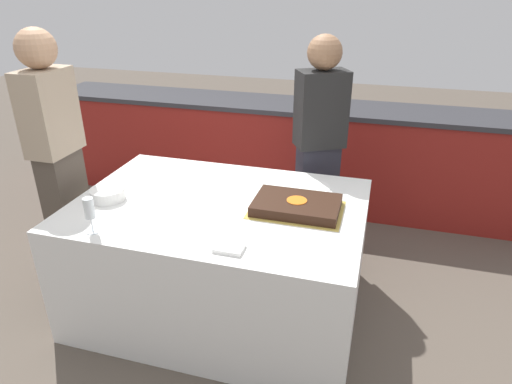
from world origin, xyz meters
The scene contains 10 objects.
ground_plane centered at (0.00, 0.00, 0.00)m, with size 14.00×14.00×0.00m, color brown.
back_counter centered at (0.00, 1.66, 0.46)m, with size 4.40×0.58×0.92m.
dining_table centered at (0.00, 0.00, 0.37)m, with size 1.66×1.16×0.74m.
cake centered at (0.45, 0.04, 0.77)m, with size 0.51×0.36×0.06m.
plate_stack centered at (-0.64, -0.13, 0.78)m, with size 0.20×0.20×0.07m.
wine_glass centered at (-0.51, -0.48, 0.87)m, with size 0.07×0.07×0.19m.
side_plate_near_cake centered at (0.48, 0.36, 0.74)m, with size 0.22×0.22×0.00m.
utensil_pile centered at (0.22, -0.45, 0.75)m, with size 0.14×0.10×0.02m.
person_cutting_cake centered at (0.45, 0.80, 0.85)m, with size 0.38×0.33×1.60m.
person_seated_left centered at (-1.05, 0.00, 0.90)m, with size 0.23×0.32×1.68m.
Camera 1 is at (0.85, -2.19, 1.93)m, focal length 32.00 mm.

